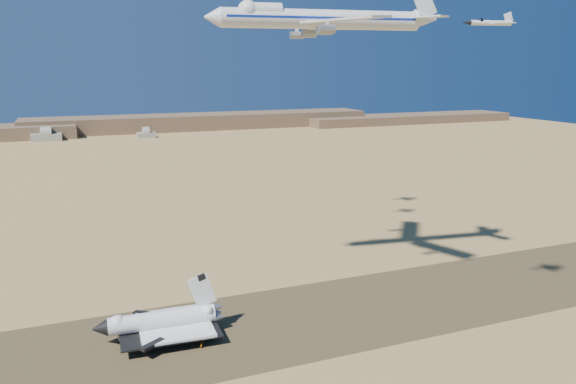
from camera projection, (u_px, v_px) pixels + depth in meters
name	position (u px, v px, depth m)	size (l,w,h in m)	color
ground	(246.00, 329.00, 165.42)	(1200.00, 1200.00, 0.00)	#AD884D
runway	(246.00, 329.00, 165.41)	(600.00, 50.00, 0.06)	brown
ridgeline	(161.00, 125.00, 664.37)	(960.00, 90.00, 18.00)	brown
hangars	(42.00, 137.00, 573.29)	(200.50, 29.50, 30.00)	#A39E90
shuttle	(161.00, 322.00, 159.18)	(36.23, 23.17, 17.84)	white
carrier_747	(315.00, 19.00, 176.53)	(77.17, 58.98, 19.15)	silver
crew_a	(203.00, 340.00, 156.86)	(0.66, 0.43, 1.82)	#C9660B
crew_b	(201.00, 345.00, 153.77)	(0.82, 0.47, 1.70)	#C9660B
crew_c	(199.00, 340.00, 156.61)	(0.95, 0.49, 1.63)	#C9660B
chase_jet_a	(490.00, 23.00, 143.49)	(14.18, 7.99, 3.56)	silver
chase_jet_d	(315.00, 21.00, 223.37)	(14.06, 7.68, 3.50)	silver
chase_jet_e	(326.00, 28.00, 250.87)	(16.13, 8.92, 4.03)	silver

